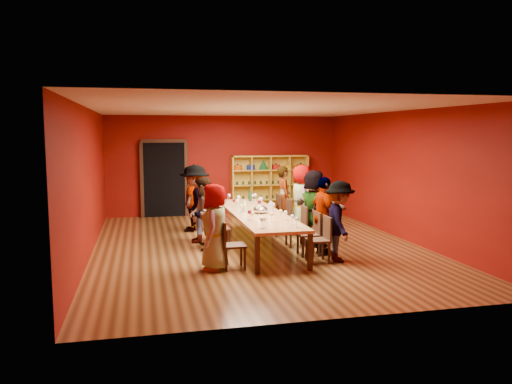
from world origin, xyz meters
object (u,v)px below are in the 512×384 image
person_left_4 (192,202)px  chair_person_right_1 (312,231)px  person_right_3 (302,200)px  spittoon_bowl (260,210)px  chair_person_left_3 (212,220)px  shelving_unit (269,182)px  person_right_1 (324,216)px  person_left_2 (203,213)px  person_right_0 (339,221)px  chair_person_right_4 (274,209)px  person_left_3 (195,204)px  tasting_table (257,215)px  chair_person_right_0 (322,237)px  person_right_2 (314,208)px  person_right_4 (284,197)px  chair_person_left_2 (216,226)px  chair_person_left_0 (229,242)px  person_left_0 (215,227)px  wine_bottle (250,196)px  chair_person_right_3 (285,215)px  chair_person_left_4 (205,211)px  chair_person_right_2 (300,224)px

person_left_4 → chair_person_right_1: size_ratio=1.68×
person_right_3 → spittoon_bowl: bearing=140.5°
chair_person_left_3 → spittoon_bowl: (0.96, -0.82, 0.33)m
shelving_unit → person_right_1: size_ratio=1.50×
person_left_2 → spittoon_bowl: size_ratio=4.74×
person_right_0 → chair_person_right_1: (-0.35, 0.56, -0.29)m
person_right_0 → person_left_4: bearing=46.0°
person_left_4 → chair_person_right_4: bearing=104.4°
person_left_3 → spittoon_bowl: person_left_3 is taller
chair_person_right_1 → tasting_table: bearing=130.1°
chair_person_right_0 → person_right_3: bearing=80.6°
shelving_unit → person_right_1: 5.41m
person_right_1 → person_right_2: (0.08, 0.84, 0.04)m
person_right_4 → chair_person_left_2: bearing=135.2°
person_right_1 → person_left_4: bearing=31.8°
chair_person_left_0 → spittoon_bowl: spittoon_bowl is taller
person_left_4 → chair_person_right_1: (2.15, -3.06, -0.25)m
person_right_3 → chair_person_right_4: person_right_3 is taller
chair_person_left_0 → person_left_3: (-0.37, 2.40, 0.39)m
spittoon_bowl → person_left_2: bearing=176.6°
tasting_table → spittoon_bowl: spittoon_bowl is taller
person_right_0 → chair_person_left_2: bearing=65.4°
chair_person_left_0 → person_left_2: 1.70m
person_left_0 → chair_person_right_4: size_ratio=1.77×
chair_person_left_0 → person_right_4: 4.17m
chair_person_right_1 → chair_person_right_4: same height
person_right_1 → wine_bottle: bearing=11.3°
chair_person_left_3 → chair_person_right_1: same height
chair_person_left_3 → person_right_1: (2.06, -1.76, 0.31)m
person_right_3 → person_right_1: bearing=-174.4°
chair_person_right_4 → wine_bottle: bearing=-172.0°
person_left_0 → person_left_4: bearing=-163.1°
person_left_0 → person_right_1: (2.33, 0.63, 0.01)m
chair_person_right_3 → person_right_4: (0.25, 0.96, 0.32)m
shelving_unit → person_right_1: shelving_unit is taller
person_left_3 → person_right_1: person_left_3 is taller
shelving_unit → chair_person_left_4: size_ratio=2.70×
chair_person_right_2 → spittoon_bowl: 0.93m
person_left_2 → person_right_1: size_ratio=0.97×
tasting_table → person_left_2: (-1.20, -0.07, 0.08)m
person_left_0 → chair_person_right_4: (2.09, 3.61, -0.29)m
person_right_0 → person_right_4: (-0.10, 3.53, 0.03)m
tasting_table → person_left_4: bearing=122.0°
wine_bottle → chair_person_right_2: bearing=-71.9°
person_right_1 → chair_person_right_2: person_right_1 is taller
chair_person_left_2 → spittoon_bowl: spittoon_bowl is taller
chair_person_left_3 → person_left_4: bearing=104.2°
shelving_unit → chair_person_left_3: 4.33m
shelving_unit → chair_person_right_2: size_ratio=2.70×
chair_person_left_4 → chair_person_left_2: bearing=-90.0°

